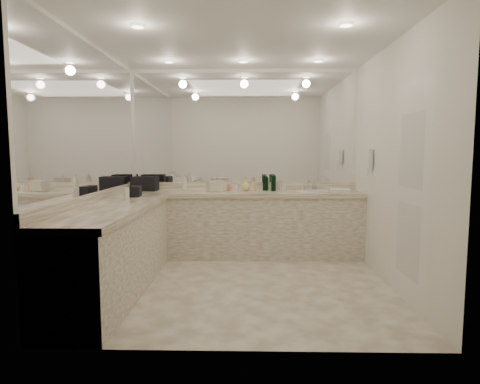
{
  "coord_description": "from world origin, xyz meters",
  "views": [
    {
      "loc": [
        0.07,
        -4.28,
        1.44
      ],
      "look_at": [
        -0.03,
        0.4,
        0.97
      ],
      "focal_mm": 30.0,
      "sensor_mm": 36.0,
      "label": 1
    }
  ],
  "objects_px": {
    "wall_phone": "(369,159)",
    "hand_towel": "(340,191)",
    "sink": "(313,192)",
    "cream_cosmetic_case": "(216,186)",
    "soap_bottle_b": "(215,185)",
    "soap_bottle_a": "(184,183)",
    "black_toiletry_bag": "(145,184)",
    "soap_bottle_c": "(246,185)"
  },
  "relations": [
    {
      "from": "wall_phone",
      "to": "soap_bottle_b",
      "type": "distance_m",
      "value": 2.04
    },
    {
      "from": "cream_cosmetic_case",
      "to": "soap_bottle_a",
      "type": "xyz_separation_m",
      "value": [
        -0.46,
        0.1,
        0.04
      ]
    },
    {
      "from": "soap_bottle_b",
      "to": "soap_bottle_c",
      "type": "bearing_deg",
      "value": 10.53
    },
    {
      "from": "wall_phone",
      "to": "soap_bottle_a",
      "type": "xyz_separation_m",
      "value": [
        -2.38,
        0.56,
        -0.34
      ]
    },
    {
      "from": "soap_bottle_c",
      "to": "soap_bottle_a",
      "type": "bearing_deg",
      "value": -179.79
    },
    {
      "from": "hand_towel",
      "to": "soap_bottle_b",
      "type": "xyz_separation_m",
      "value": [
        -1.69,
        0.07,
        0.07
      ]
    },
    {
      "from": "cream_cosmetic_case",
      "to": "hand_towel",
      "type": "height_order",
      "value": "cream_cosmetic_case"
    },
    {
      "from": "hand_towel",
      "to": "soap_bottle_a",
      "type": "xyz_separation_m",
      "value": [
        -2.12,
        0.15,
        0.09
      ]
    },
    {
      "from": "hand_towel",
      "to": "sink",
      "type": "bearing_deg",
      "value": 165.14
    },
    {
      "from": "wall_phone",
      "to": "soap_bottle_a",
      "type": "relative_size",
      "value": 1.07
    },
    {
      "from": "cream_cosmetic_case",
      "to": "hand_towel",
      "type": "bearing_deg",
      "value": -24.81
    },
    {
      "from": "soap_bottle_a",
      "to": "black_toiletry_bag",
      "type": "bearing_deg",
      "value": -177.2
    },
    {
      "from": "sink",
      "to": "black_toiletry_bag",
      "type": "distance_m",
      "value": 2.32
    },
    {
      "from": "wall_phone",
      "to": "soap_bottle_c",
      "type": "distance_m",
      "value": 1.67
    },
    {
      "from": "cream_cosmetic_case",
      "to": "sink",
      "type": "bearing_deg",
      "value": -21.23
    },
    {
      "from": "wall_phone",
      "to": "soap_bottle_c",
      "type": "xyz_separation_m",
      "value": [
        -1.52,
        0.56,
        -0.37
      ]
    },
    {
      "from": "cream_cosmetic_case",
      "to": "soap_bottle_b",
      "type": "height_order",
      "value": "soap_bottle_b"
    },
    {
      "from": "black_toiletry_bag",
      "to": "hand_towel",
      "type": "bearing_deg",
      "value": -2.66
    },
    {
      "from": "wall_phone",
      "to": "soap_bottle_c",
      "type": "height_order",
      "value": "wall_phone"
    },
    {
      "from": "sink",
      "to": "soap_bottle_a",
      "type": "relative_size",
      "value": 1.96
    },
    {
      "from": "soap_bottle_b",
      "to": "soap_bottle_a",
      "type": "bearing_deg",
      "value": 169.93
    },
    {
      "from": "black_toiletry_bag",
      "to": "wall_phone",
      "type": "bearing_deg",
      "value": -10.31
    },
    {
      "from": "sink",
      "to": "hand_towel",
      "type": "bearing_deg",
      "value": -14.86
    },
    {
      "from": "cream_cosmetic_case",
      "to": "soap_bottle_c",
      "type": "distance_m",
      "value": 0.42
    },
    {
      "from": "sink",
      "to": "cream_cosmetic_case",
      "type": "distance_m",
      "value": 1.32
    },
    {
      "from": "soap_bottle_b",
      "to": "cream_cosmetic_case",
      "type": "bearing_deg",
      "value": -47.64
    },
    {
      "from": "soap_bottle_b",
      "to": "sink",
      "type": "bearing_deg",
      "value": 0.77
    },
    {
      "from": "sink",
      "to": "soap_bottle_b",
      "type": "relative_size",
      "value": 2.38
    },
    {
      "from": "sink",
      "to": "cream_cosmetic_case",
      "type": "height_order",
      "value": "cream_cosmetic_case"
    },
    {
      "from": "hand_towel",
      "to": "soap_bottle_c",
      "type": "xyz_separation_m",
      "value": [
        -1.27,
        0.15,
        0.06
      ]
    },
    {
      "from": "soap_bottle_a",
      "to": "soap_bottle_b",
      "type": "height_order",
      "value": "soap_bottle_a"
    },
    {
      "from": "cream_cosmetic_case",
      "to": "hand_towel",
      "type": "distance_m",
      "value": 1.67
    },
    {
      "from": "wall_phone",
      "to": "hand_towel",
      "type": "xyz_separation_m",
      "value": [
        -0.26,
        0.41,
        -0.43
      ]
    },
    {
      "from": "cream_cosmetic_case",
      "to": "soap_bottle_a",
      "type": "relative_size",
      "value": 1.06
    },
    {
      "from": "cream_cosmetic_case",
      "to": "soap_bottle_c",
      "type": "xyz_separation_m",
      "value": [
        0.4,
        0.11,
        0.01
      ]
    },
    {
      "from": "soap_bottle_b",
      "to": "soap_bottle_c",
      "type": "distance_m",
      "value": 0.44
    },
    {
      "from": "sink",
      "to": "wall_phone",
      "type": "bearing_deg",
      "value": -39.57
    },
    {
      "from": "black_toiletry_bag",
      "to": "soap_bottle_c",
      "type": "xyz_separation_m",
      "value": [
        1.4,
        0.03,
        -0.02
      ]
    },
    {
      "from": "sink",
      "to": "black_toiletry_bag",
      "type": "xyz_separation_m",
      "value": [
        -2.32,
        0.03,
        0.1
      ]
    },
    {
      "from": "cream_cosmetic_case",
      "to": "hand_towel",
      "type": "xyz_separation_m",
      "value": [
        1.67,
        -0.05,
        -0.05
      ]
    },
    {
      "from": "hand_towel",
      "to": "soap_bottle_b",
      "type": "relative_size",
      "value": 1.36
    },
    {
      "from": "soap_bottle_c",
      "to": "sink",
      "type": "bearing_deg",
      "value": -3.83
    }
  ]
}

